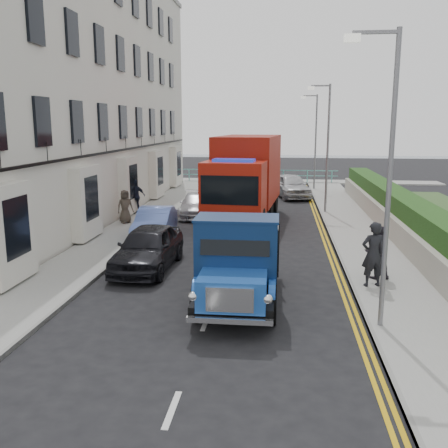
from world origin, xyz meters
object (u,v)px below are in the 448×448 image
lamp_mid (326,141)px  pedestrian_east_near (373,254)px  lamp_near (385,166)px  red_lorry (245,177)px  lamp_far (314,136)px  parked_car_front (148,248)px  bedford_lorry (237,268)px

lamp_mid → pedestrian_east_near: bearing=-88.1°
lamp_near → red_lorry: bearing=107.2°
lamp_near → pedestrian_east_near: (0.43, 3.04, -2.89)m
lamp_far → parked_car_front: bearing=-107.6°
red_lorry → pedestrian_east_near: (4.58, -10.37, -1.18)m
lamp_mid → pedestrian_east_near: 13.29m
lamp_near → lamp_far: 26.00m
bedford_lorry → parked_car_front: size_ratio=1.22×
lamp_near → pedestrian_east_near: 4.21m
lamp_far → bedford_lorry: bearing=-97.9°
pedestrian_east_near → red_lorry: bearing=-80.8°
red_lorry → parked_car_front: size_ratio=1.91×
bedford_lorry → parked_car_front: (-3.39, 3.49, -0.42)m
lamp_near → bedford_lorry: lamp_near is taller
lamp_mid → bedford_lorry: (-3.46, -15.06, -2.83)m
lamp_far → bedford_lorry: size_ratio=1.30×
lamp_near → bedford_lorry: (-3.46, 0.94, -2.83)m
pedestrian_east_near → parked_car_front: bearing=-25.5°
bedford_lorry → lamp_far: bearing=81.9°
lamp_near → bedford_lorry: bearing=164.8°
lamp_mid → pedestrian_east_near: size_ratio=3.54×
lamp_mid → lamp_far: (0.00, 10.00, 0.00)m
lamp_mid → lamp_far: size_ratio=1.00×
lamp_near → lamp_far: size_ratio=1.00×
bedford_lorry → red_lorry: size_ratio=0.64×
pedestrian_east_near → bedford_lorry: bearing=13.7°
parked_car_front → pedestrian_east_near: size_ratio=2.23×
lamp_far → parked_car_front: (-6.86, -21.56, -3.24)m
parked_car_front → red_lorry: bearing=74.9°
lamp_near → red_lorry: lamp_near is taller
lamp_mid → lamp_far: bearing=90.0°
lamp_near → lamp_mid: bearing=90.0°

